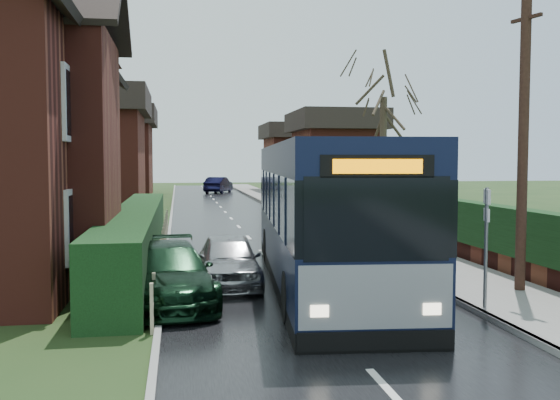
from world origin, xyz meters
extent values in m
plane|color=#30421C|center=(0.00, 0.00, 0.00)|extent=(140.00, 140.00, 0.00)
cube|color=black|center=(0.00, 10.00, 0.01)|extent=(6.00, 100.00, 0.02)
cube|color=slate|center=(4.25, 10.00, 0.07)|extent=(2.50, 100.00, 0.14)
cube|color=gray|center=(3.05, 10.00, 0.07)|extent=(0.12, 100.00, 0.14)
cube|color=gray|center=(-3.05, 10.00, 0.05)|extent=(0.12, 100.00, 0.10)
cube|color=black|center=(-3.90, 5.00, 0.80)|extent=(1.20, 16.00, 1.60)
cube|color=maroon|center=(5.80, 10.00, 0.30)|extent=(0.30, 50.00, 0.60)
cube|color=black|center=(5.80, 10.00, 1.20)|extent=(0.60, 50.00, 1.20)
cube|color=maroon|center=(-5.50, 2.00, 3.00)|extent=(2.50, 4.00, 6.00)
cube|color=silver|center=(-4.95, 0.00, 1.60)|extent=(0.08, 1.20, 1.60)
cube|color=black|center=(-4.92, 0.00, 1.60)|extent=(0.03, 0.95, 1.35)
cube|color=silver|center=(-4.95, 0.00, 4.20)|extent=(0.08, 1.20, 1.60)
cube|color=black|center=(-4.92, 0.00, 4.20)|extent=(0.03, 0.95, 1.35)
cube|color=silver|center=(-4.95, 4.00, 1.60)|extent=(0.08, 1.20, 1.60)
cube|color=black|center=(-4.92, 4.00, 1.60)|extent=(0.03, 0.95, 1.35)
cube|color=silver|center=(-4.95, 4.00, 4.20)|extent=(0.08, 1.20, 1.60)
cube|color=black|center=(-4.92, 4.00, 4.20)|extent=(0.03, 0.95, 1.35)
cube|color=silver|center=(-4.95, 8.00, 1.60)|extent=(0.08, 1.20, 1.60)
cube|color=black|center=(-4.92, 8.00, 1.60)|extent=(0.03, 0.95, 1.35)
cube|color=silver|center=(-4.95, 8.00, 4.20)|extent=(0.08, 1.20, 1.60)
cube|color=black|center=(-4.92, 8.00, 4.20)|extent=(0.03, 0.95, 1.35)
cube|color=silver|center=(-4.95, 10.50, 1.60)|extent=(0.08, 1.20, 1.60)
cube|color=black|center=(-4.92, 10.50, 1.60)|extent=(0.03, 0.95, 1.35)
cube|color=silver|center=(-4.95, 10.50, 4.20)|extent=(0.08, 1.20, 1.60)
cube|color=black|center=(-4.92, 10.50, 4.20)|extent=(0.03, 0.95, 1.35)
cube|color=black|center=(0.80, 0.82, 0.93)|extent=(3.47, 11.25, 1.15)
cube|color=black|center=(0.80, 0.82, 2.10)|extent=(3.49, 11.26, 1.21)
cube|color=black|center=(0.80, 0.82, 3.04)|extent=(3.47, 11.25, 0.66)
cube|color=black|center=(0.80, 0.82, 0.18)|extent=(3.47, 11.25, 0.35)
cube|color=gray|center=(0.32, -4.65, 0.91)|extent=(2.42, 0.33, 1.01)
cube|color=black|center=(0.32, -4.68, 2.11)|extent=(2.26, 0.28, 1.31)
cube|color=black|center=(0.32, -4.68, 2.92)|extent=(1.76, 0.23, 0.35)
cube|color=#FF8C00|center=(0.32, -4.72, 2.92)|extent=(1.38, 0.16, 0.22)
cube|color=black|center=(0.32, -4.66, 0.22)|extent=(2.47, 0.35, 0.30)
cube|color=#FFF2CC|center=(-0.56, -4.63, 0.70)|extent=(0.29, 0.07, 0.18)
cube|color=#FFF2CC|center=(1.20, -4.79, 0.70)|extent=(0.29, 0.07, 0.18)
cylinder|color=black|center=(-0.64, -2.62, 0.48)|extent=(0.36, 0.99, 0.97)
cylinder|color=black|center=(1.63, -2.81, 0.48)|extent=(0.36, 0.99, 0.97)
cylinder|color=black|center=(-0.03, 4.45, 0.48)|extent=(0.36, 0.99, 0.97)
cylinder|color=black|center=(2.24, 4.25, 0.48)|extent=(0.36, 0.99, 0.97)
imported|color=#AAABAF|center=(-1.50, 1.00, 0.62)|extent=(1.55, 3.67, 1.24)
imported|color=black|center=(-2.90, -0.67, 0.63)|extent=(2.18, 4.49, 1.26)
imported|color=black|center=(0.98, 43.18, 0.74)|extent=(2.98, 4.73, 1.47)
cylinder|color=slate|center=(3.20, -2.65, 1.24)|extent=(0.07, 0.07, 2.49)
cube|color=silver|center=(3.20, -2.65, 2.31)|extent=(0.15, 0.37, 0.28)
cube|color=silver|center=(3.20, -2.65, 1.96)|extent=(0.13, 0.34, 0.25)
cylinder|color=black|center=(4.80, -1.17, 3.27)|extent=(0.22, 0.22, 6.55)
cube|color=black|center=(4.80, -1.17, 6.08)|extent=(0.28, 0.83, 0.07)
cylinder|color=#342B1F|center=(6.00, 11.83, 2.85)|extent=(0.31, 0.31, 5.69)
camera|label=1|loc=(-2.68, -13.83, 3.02)|focal=40.00mm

